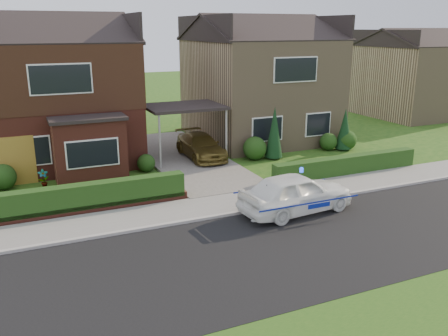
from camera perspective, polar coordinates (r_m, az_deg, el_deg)
ground at (r=15.14m, az=9.40°, el=-9.07°), size 120.00×120.00×0.00m
road at (r=15.14m, az=9.40°, el=-9.07°), size 60.00×6.00×0.02m
kerb at (r=17.51m, az=3.97°, el=-5.03°), size 60.00×0.16×0.12m
sidewalk at (r=18.39m, az=2.44°, el=-3.96°), size 60.00×2.00×0.10m
grass_verge at (r=11.87m, az=23.31°, el=-18.09°), size 60.00×4.00×0.01m
driveway at (r=24.46m, az=-4.72°, el=1.25°), size 3.80×12.00×0.12m
house_left at (r=25.43m, az=-19.75°, el=9.55°), size 7.50×9.53×7.25m
house_right at (r=28.82m, az=4.22°, el=10.87°), size 7.50×8.06×7.25m
carport_link at (r=23.87m, az=-4.83°, el=7.25°), size 3.80×3.00×2.77m
garage_door at (r=21.97m, az=-24.56°, el=0.69°), size 2.20×0.10×2.10m
dwarf_wall at (r=17.87m, az=-16.33°, el=-4.82°), size 7.70×0.25×0.36m
hedge_left at (r=18.08m, az=-16.35°, el=-5.19°), size 7.50×0.55×0.90m
hedge_right at (r=22.40m, az=14.43°, el=-0.83°), size 7.50×0.55×0.80m
shrub_left_far at (r=21.67m, az=-25.06°, el=-0.99°), size 1.08×1.08×1.08m
shrub_left_mid at (r=21.74m, az=-13.24°, el=0.54°), size 1.32×1.32×1.32m
shrub_left_near at (r=22.41m, az=-9.34°, el=0.61°), size 0.84×0.84×0.84m
shrub_right_near at (r=24.13m, az=3.72°, el=2.39°), size 1.20×1.20×1.20m
shrub_right_mid at (r=26.63m, az=12.44°, el=3.11°), size 0.96×0.96×0.96m
shrub_right_far at (r=26.98m, az=14.55°, el=3.27°), size 1.08×1.08×1.08m
conifer_a at (r=24.27m, az=6.07°, el=4.11°), size 0.90×0.90×2.60m
conifer_b at (r=26.74m, az=14.29°, el=4.40°), size 0.90×0.90×2.20m
neighbour_right at (r=39.08m, az=21.72°, el=9.68°), size 6.50×7.00×5.20m
police_car at (r=17.34m, az=8.65°, el=-3.01°), size 3.98×4.47×1.64m
driveway_car at (r=24.13m, az=-2.82°, el=2.67°), size 1.67×4.08×1.18m
potted_plant_a at (r=21.22m, az=-20.88°, el=-1.26°), size 0.45×0.34×0.79m
potted_plant_c at (r=19.53m, az=-8.99°, el=-1.89°), size 0.58×0.58×0.76m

